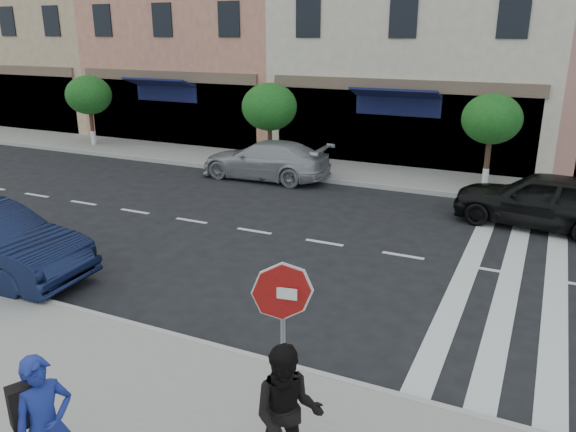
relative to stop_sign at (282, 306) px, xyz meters
The scene contains 13 objects.
ground 3.77m from the stop_sign, 127.84° to the left, with size 120.00×120.00×0.00m, color black.
sidewalk_near 2.89m from the stop_sign, 150.92° to the right, with size 60.00×4.50×0.15m, color gray.
sidewalk_far 13.88m from the stop_sign, 98.50° to the left, with size 60.00×3.00×0.15m, color gray.
building_west_far 31.31m from the stop_sign, 140.78° to the left, with size 12.00×9.00×12.00m, color #D7B68A.
building_centre 20.13m from the stop_sign, 97.36° to the left, with size 11.00×9.00×11.00m, color beige.
street_tree_wa 20.92m from the stop_sign, 140.08° to the left, with size 2.00×2.00×3.05m.
street_tree_wb 15.16m from the stop_sign, 117.66° to the left, with size 2.10×2.10×3.06m.
street_tree_c 13.47m from the stop_sign, 85.88° to the left, with size 1.90×1.90×3.04m.
stop_sign is the anchor object (origin of this frame).
photographer 2.95m from the stop_sign, 128.38° to the right, with size 0.62×0.40×1.69m, color navy.
walker 1.32m from the stop_sign, 61.27° to the right, with size 0.82×0.64×1.68m, color black.
car_far_left 13.38m from the stop_sign, 118.47° to the left, with size 1.91×4.69×1.36m, color #9B9CA0.
car_far_mid 10.63m from the stop_sign, 74.90° to the left, with size 1.81×4.49×1.53m, color black.
Camera 1 is at (4.79, -8.28, 5.05)m, focal length 35.00 mm.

